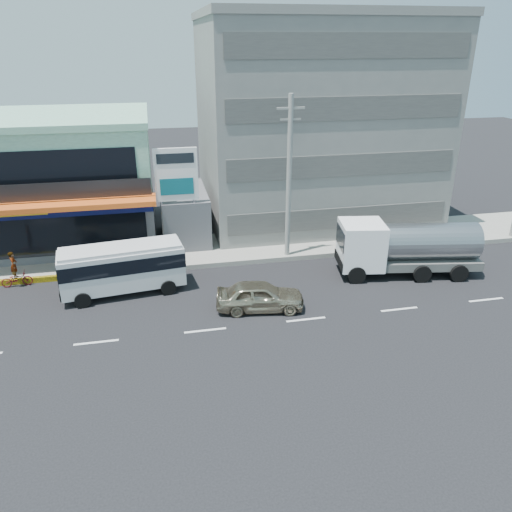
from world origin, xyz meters
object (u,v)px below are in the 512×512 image
(satellite_dish, at_px, (184,194))
(minibus, at_px, (122,265))
(billboard, at_px, (176,181))
(utility_pole_near, at_px, (289,179))
(sedan, at_px, (260,296))
(tanker_truck, at_px, (403,247))
(shop_building, at_px, (60,182))
(motorcycle_rider, at_px, (16,275))
(concrete_building, at_px, (315,125))

(satellite_dish, bearing_deg, minibus, -121.79)
(satellite_dish, distance_m, billboard, 2.31)
(utility_pole_near, relative_size, minibus, 1.49)
(minibus, xyz_separation_m, sedan, (6.84, -3.30, -0.86))
(sedan, distance_m, tanker_truck, 9.41)
(satellite_dish, relative_size, tanker_truck, 0.18)
(billboard, bearing_deg, tanker_truck, -22.68)
(tanker_truck, bearing_deg, shop_building, 153.51)
(shop_building, height_order, motorcycle_rider, shop_building)
(shop_building, relative_size, sedan, 2.78)
(motorcycle_rider, bearing_deg, concrete_building, 22.51)
(billboard, bearing_deg, shop_building, 147.68)
(shop_building, xyz_separation_m, minibus, (4.16, -9.15, -2.38))
(minibus, relative_size, sedan, 1.50)
(sedan, height_order, tanker_truck, tanker_truck)
(tanker_truck, bearing_deg, billboard, 157.32)
(shop_building, height_order, utility_pole_near, utility_pole_near)
(shop_building, xyz_separation_m, motorcycle_rider, (-1.79, -7.15, -3.31))
(utility_pole_near, xyz_separation_m, motorcycle_rider, (-15.79, -0.60, -4.46))
(satellite_dish, height_order, utility_pole_near, utility_pole_near)
(billboard, bearing_deg, concrete_building, 28.92)
(satellite_dish, relative_size, motorcycle_rider, 0.72)
(utility_pole_near, bearing_deg, motorcycle_rider, -177.82)
(shop_building, height_order, concrete_building, concrete_building)
(satellite_dish, relative_size, utility_pole_near, 0.15)
(satellite_dish, height_order, tanker_truck, satellite_dish)
(concrete_building, xyz_separation_m, minibus, (-13.84, -10.20, -5.38))
(sedan, bearing_deg, tanker_truck, -66.16)
(concrete_building, relative_size, motorcycle_rider, 7.66)
(utility_pole_near, xyz_separation_m, tanker_truck, (6.03, -3.43, -3.43))
(shop_building, distance_m, tanker_truck, 22.49)
(shop_building, xyz_separation_m, concrete_building, (18.00, 1.05, 3.00))
(minibus, bearing_deg, motorcycle_rider, 161.38)
(satellite_dish, relative_size, billboard, 0.22)
(concrete_building, relative_size, sedan, 3.59)
(shop_building, relative_size, motorcycle_rider, 5.94)
(satellite_dish, distance_m, utility_pole_near, 7.17)
(shop_building, distance_m, satellite_dish, 8.54)
(billboard, relative_size, tanker_truck, 0.82)
(billboard, xyz_separation_m, tanker_truck, (12.53, -5.23, -3.21))
(billboard, distance_m, utility_pole_near, 6.75)
(billboard, bearing_deg, minibus, -127.23)
(billboard, relative_size, sedan, 1.55)
(sedan, bearing_deg, billboard, 33.00)
(shop_building, relative_size, minibus, 1.85)
(utility_pole_near, height_order, tanker_truck, utility_pole_near)
(shop_building, relative_size, billboard, 1.80)
(shop_building, relative_size, utility_pole_near, 1.24)
(utility_pole_near, bearing_deg, sedan, -116.95)
(shop_building, height_order, minibus, shop_building)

